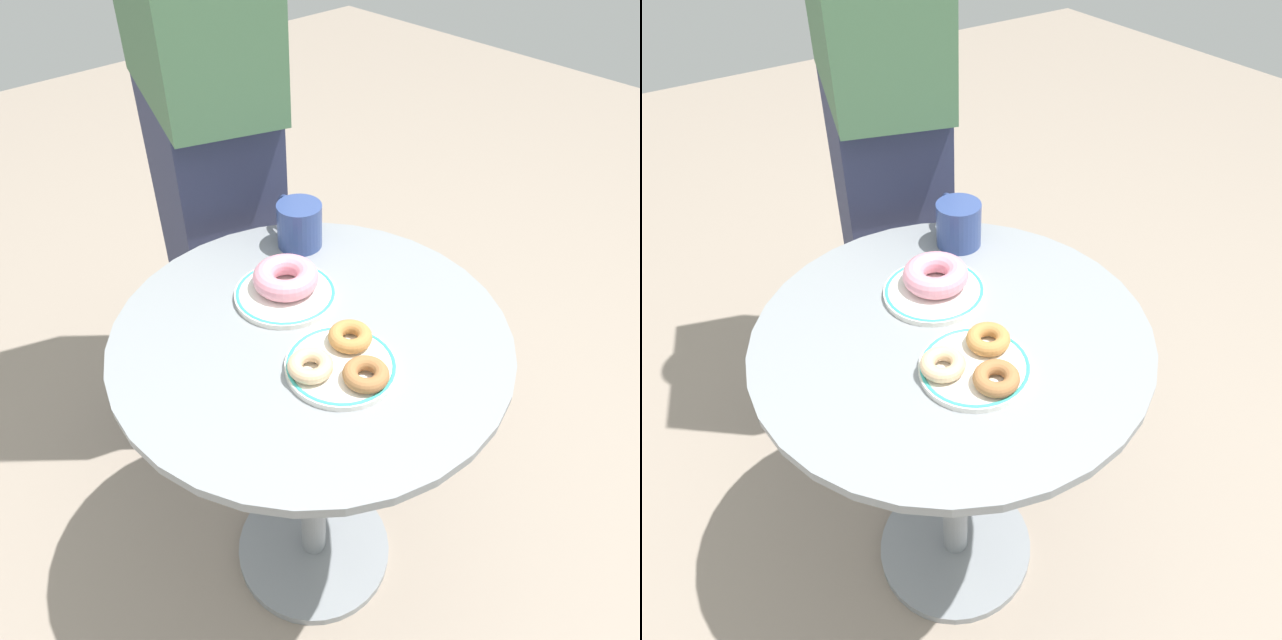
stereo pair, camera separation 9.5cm
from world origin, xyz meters
The scene contains 10 objects.
ground_plane centered at (0.00, 0.00, -0.01)m, with size 7.00×7.00×0.02m, color gray.
cafe_table centered at (0.00, 0.00, 0.48)m, with size 0.65×0.65×0.71m.
plate_left centered at (-0.09, 0.03, 0.72)m, with size 0.18×0.18×0.01m.
plate_right centered at (0.09, -0.02, 0.72)m, with size 0.17×0.17×0.01m.
donut_pink_frosted centered at (-0.10, 0.03, 0.74)m, with size 0.11×0.11×0.04m, color pink.
donut_cinnamon centered at (0.14, -0.02, 0.74)m, with size 0.07×0.07×0.02m, color #A36B3D.
donut_old_fashioned centered at (0.07, 0.02, 0.74)m, with size 0.07×0.07×0.02m, color #BC7F42.
donut_glazed centered at (0.08, -0.07, 0.74)m, with size 0.07×0.07×0.02m, color #E0B789.
coffee_mug centered at (-0.20, 0.15, 0.76)m, with size 0.12×0.09×0.09m.
person_figure centered at (-0.54, 0.17, 0.83)m, with size 0.50×0.35×1.71m.
Camera 1 is at (0.54, -0.46, 1.36)m, focal length 33.38 mm.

